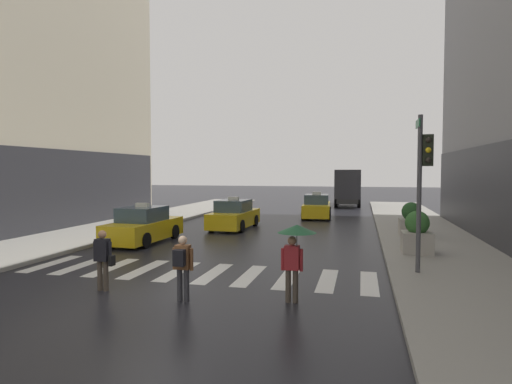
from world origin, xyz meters
TOP-DOWN VIEW (x-y plane):
  - ground_plane at (0.00, 0.00)m, footprint 160.00×160.00m
  - crosswalk_markings at (0.00, 3.00)m, footprint 11.30×2.80m
  - traffic_light_pole at (6.95, 4.08)m, footprint 0.44×0.84m
  - taxi_lead at (-4.49, 7.91)m, footprint 2.03×4.59m
  - taxi_second at (-1.83, 13.37)m, footprint 2.04×4.59m
  - taxi_third at (2.13, 20.14)m, footprint 2.13×4.63m
  - box_truck at (3.90, 30.50)m, footprint 2.44×7.60m
  - pedestrian_with_umbrella at (3.58, 0.62)m, footprint 0.96×0.96m
  - pedestrian_with_backpack at (0.86, 0.02)m, footprint 0.55×0.43m
  - pedestrian_with_handbag at (-1.63, 0.43)m, footprint 0.60×0.24m
  - planter_near_corner at (7.21, 7.34)m, footprint 1.10×1.10m
  - planter_mid_block at (7.49, 11.98)m, footprint 1.10×1.10m

SIDE VIEW (x-z plane):
  - ground_plane at x=0.00m, z-range 0.00..0.00m
  - crosswalk_markings at x=0.00m, z-range 0.00..0.01m
  - taxi_lead at x=-4.49m, z-range -0.18..1.63m
  - taxi_second at x=-1.83m, z-range -0.18..1.63m
  - taxi_third at x=2.13m, z-range -0.18..1.63m
  - planter_near_corner at x=7.21m, z-range 0.07..1.67m
  - planter_mid_block at x=7.49m, z-range 0.07..1.67m
  - pedestrian_with_handbag at x=-1.63m, z-range 0.11..1.76m
  - pedestrian_with_backpack at x=0.86m, z-range 0.15..1.80m
  - pedestrian_with_umbrella at x=3.58m, z-range 0.55..2.49m
  - box_truck at x=3.90m, z-range 0.18..3.53m
  - traffic_light_pole at x=6.95m, z-range 0.86..5.66m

